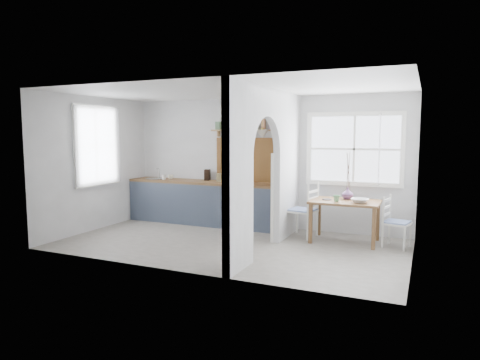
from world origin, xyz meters
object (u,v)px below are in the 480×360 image
at_px(dining_table, 345,221).
at_px(chair_left, 302,210).
at_px(kettle, 281,179).
at_px(chair_right, 397,222).
at_px(vase, 348,193).

height_order(dining_table, chair_left, chair_left).
distance_m(dining_table, kettle, 1.50).
distance_m(chair_left, chair_right, 1.64).
height_order(kettle, vase, kettle).
bearing_deg(chair_right, vase, 89.56).
bearing_deg(kettle, chair_right, -27.60).
relative_size(chair_right, kettle, 3.83).
xyz_separation_m(chair_left, chair_right, (1.64, -0.09, -0.07)).
relative_size(chair_left, chair_right, 1.17).
height_order(chair_right, vase, vase).
height_order(chair_right, kettle, kettle).
bearing_deg(vase, chair_right, -13.22).
relative_size(dining_table, vase, 5.64).
xyz_separation_m(dining_table, chair_left, (-0.78, 0.08, 0.14)).
relative_size(dining_table, chair_right, 1.36).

